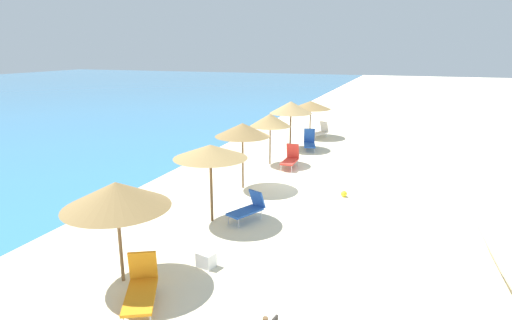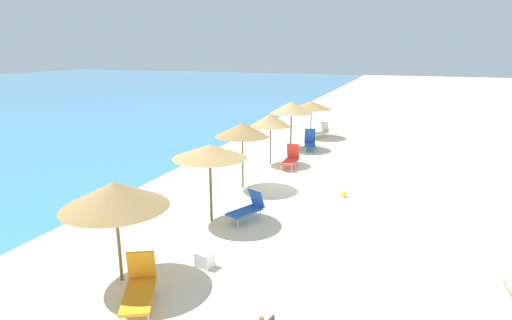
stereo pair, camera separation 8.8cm
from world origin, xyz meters
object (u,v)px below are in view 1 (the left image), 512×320
Objects in this scene: lounge_chair_4 at (141,287)px; lounge_chair_2 at (249,208)px; beach_umbrella_5 at (311,105)px; beach_umbrella_2 at (243,130)px; lounge_chair_3 at (320,131)px; beach_umbrella_4 at (291,107)px; beach_umbrella_1 at (210,152)px; beach_umbrella_0 at (116,195)px; lounge_chair_0 at (291,158)px; beach_umbrella_3 at (270,120)px; cooler_box at (206,260)px; beach_ball at (344,194)px; lounge_chair_1 at (309,142)px.

lounge_chair_2 is at bearing -123.35° from lounge_chair_4.
lounge_chair_4 is at bearing -177.95° from beach_umbrella_5.
beach_umbrella_2 reaches higher than lounge_chair_3.
beach_umbrella_4 is at bearing 0.64° from beach_umbrella_2.
beach_umbrella_1 is 2.36m from lounge_chair_2.
beach_umbrella_0 reaches higher than lounge_chair_0.
beach_umbrella_3 is 1.83× the size of lounge_chair_0.
lounge_chair_0 reaches higher than cooler_box.
beach_umbrella_1 is 3.76m from beach_umbrella_2.
beach_umbrella_5 is (7.55, -0.33, -0.15)m from beach_umbrella_3.
cooler_box reaches higher than beach_ball.
beach_umbrella_4 is 2.29m from lounge_chair_1.
lounge_chair_1 is at bearing 22.58° from beach_ball.
beach_umbrella_2 is 7.76m from beach_umbrella_4.
lounge_chair_2 reaches higher than cooler_box.
beach_umbrella_0 reaches higher than beach_umbrella_5.
beach_umbrella_1 reaches higher than cooler_box.
beach_umbrella_5 is (19.68, -0.29, -0.18)m from beach_umbrella_0.
lounge_chair_2 is at bearing -67.32° from beach_umbrella_1.
lounge_chair_4 is at bearing 88.54° from lounge_chair_0.
cooler_box is (-14.47, -1.68, -2.23)m from beach_umbrella_4.
lounge_chair_0 is 10.43m from cooler_box.
lounge_chair_4 is at bearing -173.91° from beach_umbrella_2.
beach_umbrella_2 is at bearing -111.32° from lounge_chair_4.
lounge_chair_4 is 6.79× the size of beach_ball.
beach_umbrella_2 is 1.87× the size of lounge_chair_2.
beach_umbrella_5 is at bearing -115.37° from lounge_chair_4.
beach_umbrella_0 is 12.13m from beach_umbrella_3.
lounge_chair_4 is at bearing -122.92° from beach_umbrella_0.
lounge_chair_0 is 4.66m from beach_ball.
lounge_chair_2 is 5.99× the size of beach_ball.
beach_umbrella_1 is at bearing 71.67° from lounge_chair_1.
lounge_chair_1 reaches higher than lounge_chair_0.
beach_umbrella_2 is 4.13m from lounge_chair_2.
beach_ball is (4.03, -3.88, -2.32)m from beach_umbrella_1.
beach_umbrella_2 is 11.59m from beach_umbrella_5.
cooler_box is at bearing -173.39° from beach_umbrella_4.
beach_umbrella_0 reaches higher than lounge_chair_2.
lounge_chair_2 is at bearing -167.45° from beach_umbrella_3.
lounge_chair_1 is (8.04, -1.00, -2.05)m from beach_umbrella_2.
beach_umbrella_4 is at bearing 2.14° from beach_umbrella_1.
beach_ball is (-3.75, -4.34, -2.15)m from beach_umbrella_3.
beach_ball is (3.55, -2.72, -0.32)m from lounge_chair_2.
lounge_chair_2 is at bearing 77.42° from lounge_chair_1.
lounge_chair_3 is (15.40, -0.53, -2.05)m from beach_umbrella_1.
beach_umbrella_5 is at bearing 19.58° from beach_ball.
beach_umbrella_2 is at bearing 178.98° from beach_umbrella_5.
lounge_chair_0 reaches higher than beach_ball.
beach_umbrella_3 is at bearing -53.14° from lounge_chair_2.
beach_umbrella_4 is (3.72, -0.03, 0.17)m from beach_umbrella_3.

